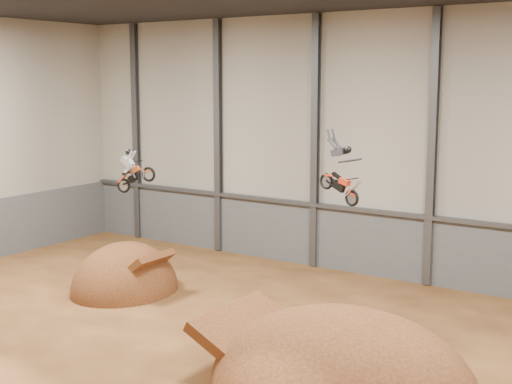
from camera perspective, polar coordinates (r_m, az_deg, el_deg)
floor at (r=27.18m, az=-4.75°, el=-13.73°), size 40.00×40.00×0.00m
back_wall at (r=38.09m, az=9.30°, el=3.68°), size 40.00×0.10×14.00m
lower_band_back at (r=38.84m, az=9.04°, el=-4.07°), size 39.80×0.18×3.50m
steel_rail at (r=38.34m, az=9.01°, el=-1.49°), size 39.80×0.35×0.20m
steel_column_0 at (r=47.30m, az=-9.56°, el=4.71°), size 0.40×0.36×13.90m
steel_column_1 at (r=43.02m, az=-3.05°, el=4.40°), size 0.40×0.36×13.90m
steel_column_2 at (r=39.41m, az=4.76°, el=3.94°), size 0.40×0.36×13.90m
steel_column_3 at (r=36.66m, az=13.92°, el=3.32°), size 0.40×0.36×13.90m
takeoff_ramp at (r=36.51m, az=-10.43°, el=-7.81°), size 4.95×5.72×4.95m
fmx_rider_a at (r=32.53m, az=-9.40°, el=2.09°), size 2.82×1.30×2.61m
fmx_rider_b at (r=27.96m, az=6.51°, el=1.99°), size 3.49×1.59×3.17m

